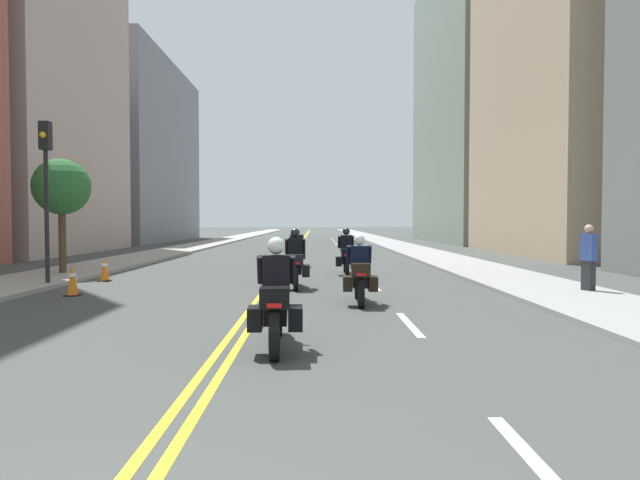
# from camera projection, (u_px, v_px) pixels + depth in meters

# --- Properties ---
(ground_plane) EXTENTS (264.00, 264.00, 0.00)m
(ground_plane) POSITION_uv_depth(u_px,v_px,m) (301.00, 242.00, 50.02)
(ground_plane) COLOR #3D423F
(sidewalk_left) EXTENTS (2.94, 144.00, 0.12)m
(sidewalk_left) POSITION_uv_depth(u_px,v_px,m) (219.00, 241.00, 49.96)
(sidewalk_left) COLOR #9B9990
(sidewalk_left) RESTS_ON ground
(sidewalk_right) EXTENTS (2.94, 144.00, 0.12)m
(sidewalk_right) POSITION_uv_depth(u_px,v_px,m) (384.00, 241.00, 50.08)
(sidewalk_right) COLOR gray
(sidewalk_right) RESTS_ON ground
(centreline_yellow_inner) EXTENTS (0.12, 132.00, 0.01)m
(centreline_yellow_inner) POSITION_uv_depth(u_px,v_px,m) (300.00, 242.00, 50.02)
(centreline_yellow_inner) COLOR yellow
(centreline_yellow_inner) RESTS_ON ground
(centreline_yellow_outer) EXTENTS (0.12, 132.00, 0.01)m
(centreline_yellow_outer) POSITION_uv_depth(u_px,v_px,m) (303.00, 242.00, 50.02)
(centreline_yellow_outer) COLOR yellow
(centreline_yellow_outer) RESTS_ON ground
(lane_dashes_white) EXTENTS (0.14, 56.40, 0.01)m
(lane_dashes_white) POSITION_uv_depth(u_px,v_px,m) (346.00, 255.00, 31.05)
(lane_dashes_white) COLOR silver
(lane_dashes_white) RESTS_ON ground
(building_left_1) EXTENTS (9.54, 14.27, 21.51)m
(building_left_1) POSITION_uv_depth(u_px,v_px,m) (8.00, 70.00, 32.54)
(building_left_1) COLOR #B29A92
(building_left_1) RESTS_ON ground
(building_right_1) EXTENTS (7.35, 15.26, 27.84)m
(building_right_1) POSITION_uv_depth(u_px,v_px,m) (573.00, 6.00, 30.99)
(building_right_1) COLOR tan
(building_right_1) RESTS_ON ground
(building_left_2) EXTENTS (6.47, 21.56, 16.77)m
(building_left_2) POSITION_uv_depth(u_px,v_px,m) (141.00, 153.00, 52.65)
(building_left_2) COLOR slate
(building_left_2) RESTS_ON ground
(building_right_2) EXTENTS (8.63, 21.11, 25.56)m
(building_right_2) POSITION_uv_depth(u_px,v_px,m) (481.00, 102.00, 50.55)
(building_right_2) COLOR gray
(building_right_2) RESTS_ON ground
(motorcycle_0) EXTENTS (0.78, 2.28, 1.64)m
(motorcycle_0) POSITION_uv_depth(u_px,v_px,m) (276.00, 304.00, 8.10)
(motorcycle_0) COLOR black
(motorcycle_0) RESTS_ON ground
(motorcycle_1) EXTENTS (0.77, 2.13, 1.58)m
(motorcycle_1) POSITION_uv_depth(u_px,v_px,m) (359.00, 275.00, 12.54)
(motorcycle_1) COLOR black
(motorcycle_1) RESTS_ON ground
(motorcycle_2) EXTENTS (0.78, 2.12, 1.68)m
(motorcycle_2) POSITION_uv_depth(u_px,v_px,m) (295.00, 264.00, 15.49)
(motorcycle_2) COLOR black
(motorcycle_2) RESTS_ON ground
(motorcycle_3) EXTENTS (0.76, 2.09, 1.65)m
(motorcycle_3) POSITION_uv_depth(u_px,v_px,m) (346.00, 256.00, 19.46)
(motorcycle_3) COLOR black
(motorcycle_3) RESTS_ON ground
(motorcycle_4) EXTENTS (0.77, 2.21, 1.59)m
(motorcycle_4) POSITION_uv_depth(u_px,v_px,m) (296.00, 251.00, 22.90)
(motorcycle_4) COLOR black
(motorcycle_4) RESTS_ON ground
(traffic_cone_0) EXTENTS (0.35, 0.35, 0.79)m
(traffic_cone_0) POSITION_uv_depth(u_px,v_px,m) (105.00, 269.00, 17.32)
(traffic_cone_0) COLOR black
(traffic_cone_0) RESTS_ON ground
(traffic_cone_1) EXTENTS (0.35, 0.35, 0.82)m
(traffic_cone_1) POSITION_uv_depth(u_px,v_px,m) (72.00, 280.00, 13.90)
(traffic_cone_1) COLOR black
(traffic_cone_1) RESTS_ON ground
(traffic_light_near) EXTENTS (0.28, 0.38, 4.70)m
(traffic_light_near) POSITION_uv_depth(u_px,v_px,m) (46.00, 173.00, 15.71)
(traffic_light_near) COLOR black
(traffic_light_near) RESTS_ON ground
(pedestrian_0) EXTENTS (0.35, 0.42, 1.79)m
(pedestrian_0) POSITION_uv_depth(u_px,v_px,m) (589.00, 259.00, 14.04)
(pedestrian_0) COLOR #2B2C2F
(pedestrian_0) RESTS_ON ground
(street_tree_0) EXTENTS (1.91, 1.91, 4.01)m
(street_tree_0) POSITION_uv_depth(u_px,v_px,m) (62.00, 188.00, 18.84)
(street_tree_0) COLOR #483925
(street_tree_0) RESTS_ON ground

